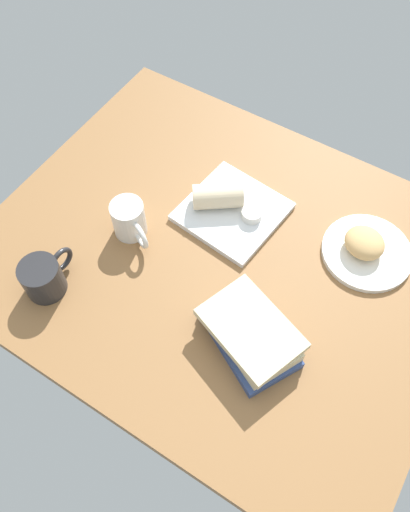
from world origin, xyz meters
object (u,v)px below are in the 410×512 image
scone_pastry (365,243)px  book_stack (250,333)px  sauce_cup (252,214)px  breakfast_wrap (218,196)px  round_plate (367,252)px  coffee_mug (130,220)px  square_plate (232,212)px  second_mug (44,277)px

scone_pastry → book_stack: 35.58cm
sauce_cup → breakfast_wrap: bearing=6.0°
round_plate → breakfast_wrap: size_ratio=1.75×
breakfast_wrap → book_stack: 36.17cm
scone_pastry → coffee_mug: bearing=26.1°
scone_pastry → breakfast_wrap: size_ratio=0.79×
scone_pastry → sauce_cup: 27.27cm
breakfast_wrap → round_plate: bearing=64.7°
square_plate → scone_pastry: bearing=-168.4°
sauce_cup → coffee_mug: (23.04, 18.31, 2.03)cm
book_stack → coffee_mug: (38.21, -9.40, 1.25)cm
round_plate → scone_pastry: size_ratio=2.22×
book_stack → sauce_cup: bearing=-61.3°
round_plate → sauce_cup: 28.74cm
square_plate → second_mug: 47.54cm
breakfast_wrap → sauce_cup: bearing=59.9°
second_mug → scone_pastry: bearing=-140.5°
scone_pastry → breakfast_wrap: breakfast_wrap is taller
second_mug → square_plate: bearing=-121.9°
round_plate → book_stack: 36.32cm
square_plate → book_stack: bearing=126.7°
breakfast_wrap → second_mug: (20.99, 39.80, -0.26)cm
breakfast_wrap → book_stack: breakfast_wrap is taller
sauce_cup → coffee_mug: 29.50cm
square_plate → book_stack: (-20.26, 27.18, 2.87)cm
round_plate → second_mug: 74.79cm
sauce_cup → coffee_mug: size_ratio=0.41×
round_plate → scone_pastry: 3.53cm
scone_pastry → square_plate: bearing=11.6°
square_plate → breakfast_wrap: breakfast_wrap is taller
book_stack → second_mug: second_mug is taller
scone_pastry → second_mug: 73.51cm
square_plate → coffee_mug: 25.60cm
scone_pastry → sauce_cup: scone_pastry is taller
sauce_cup → book_stack: book_stack is taller
second_mug → sauce_cup: bearing=-126.5°
scone_pastry → second_mug: bearing=39.5°
coffee_mug → second_mug: size_ratio=0.90×
square_plate → breakfast_wrap: size_ratio=1.86×
square_plate → book_stack: 34.02cm
sauce_cup → second_mug: second_mug is taller
round_plate → scone_pastry: (1.41, 0.15, 3.23)cm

